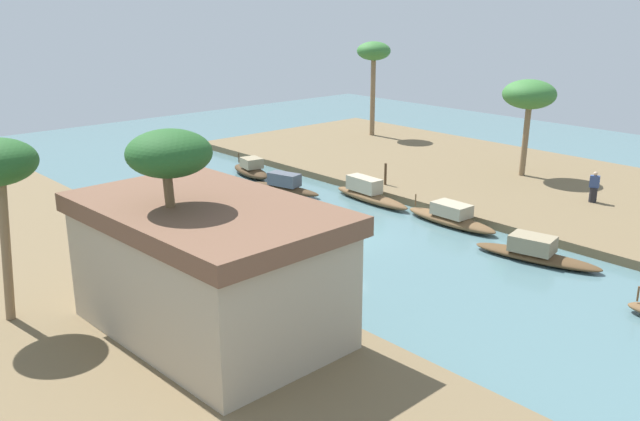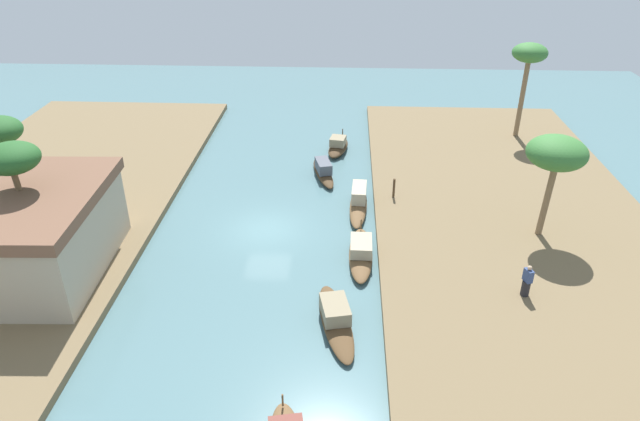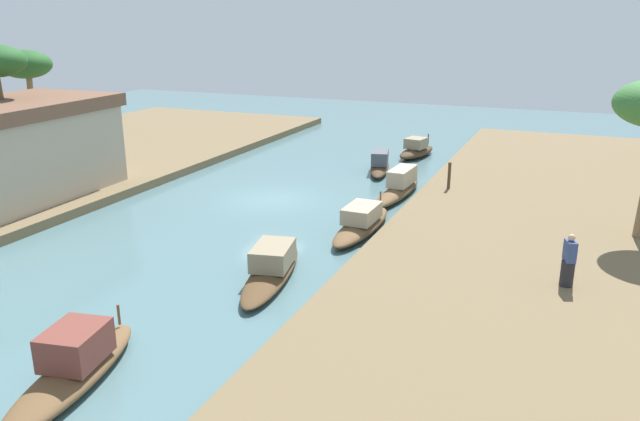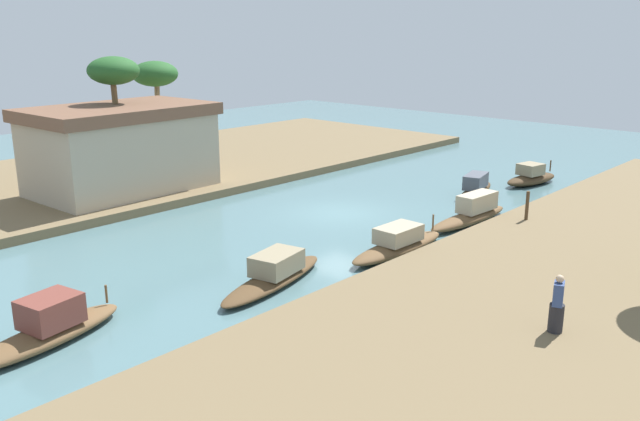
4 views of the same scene
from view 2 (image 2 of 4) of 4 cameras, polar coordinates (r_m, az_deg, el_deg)
name	(u,v)px [view 2 (image 2 of 4)]	position (r m, az deg, el deg)	size (l,w,h in m)	color
river_water	(266,229)	(31.73, -5.39, -1.88)	(68.10, 68.10, 0.00)	slate
riverbank_left	(519,232)	(32.75, 19.28, -2.08)	(40.49, 15.50, 0.40)	brown
riverbank_right	(22,220)	(36.18, -27.62, -0.86)	(40.49, 15.50, 0.40)	brown
sampan_near_left_bank	(361,252)	(29.00, 4.10, -4.16)	(5.04, 1.26, 1.06)	brown
sampan_foreground	(338,146)	(41.26, 1.82, 6.43)	(3.87, 1.86, 1.13)	#47331E
sampan_midstream	(323,171)	(37.41, 0.32, 4.00)	(4.71, 2.04, 1.12)	#47331E
sampan_with_tall_canopy	(359,202)	(33.55, 3.87, 0.89)	(5.25, 1.25, 1.23)	brown
sampan_upstream_small	(336,318)	(24.83, 1.57, -10.64)	(5.34, 2.24, 1.03)	brown
person_on_near_bank	(527,282)	(27.23, 19.93, -6.76)	(0.52, 0.49, 1.57)	#232328
mooring_post	(394,188)	(34.10, 7.38, 2.23)	(0.14, 0.14, 1.20)	#4C3823
palm_tree_left_near	(557,154)	(30.67, 22.54, 5.22)	(2.99, 2.99, 5.49)	#7F6647
palm_tree_left_far	(529,57)	(43.98, 20.16, 14.22)	(2.45, 2.45, 6.83)	#7F6647
palm_tree_right_tall	(12,161)	(28.76, -28.35, 4.37)	(2.45, 2.45, 6.32)	brown
riverside_building	(45,233)	(29.43, -25.79, -2.02)	(8.67, 5.62, 4.07)	tan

